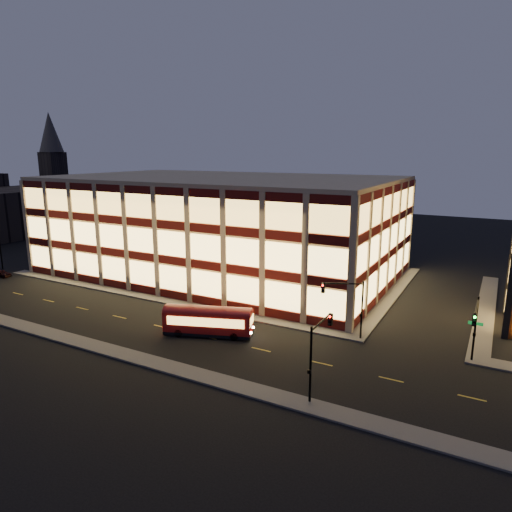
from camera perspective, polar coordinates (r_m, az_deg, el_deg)
The scene contains 13 objects.
ground at distance 56.65m, azimuth -10.94°, elevation -5.98°, with size 200.00×200.00×0.00m, color black.
sidewalk_office_south at distance 59.21m, azimuth -12.59°, elevation -5.14°, with size 54.00×2.00×0.15m, color #514F4C.
sidewalk_office_east at distance 61.89m, azimuth 16.61°, elevation -4.59°, with size 2.00×30.00×0.15m, color #514F4C.
sidewalk_tower_west at distance 60.80m, azimuth 26.82°, elevation -5.78°, with size 2.00×30.00×0.15m, color #514F4C.
sidewalk_near at distance 48.04m, azimuth -20.95°, elevation -10.04°, with size 100.00×2.00×0.15m, color #514F4C.
office_building at distance 69.89m, azimuth -4.24°, elevation 3.94°, with size 50.45×30.45×14.50m.
church_tower at distance 132.62m, azimuth -23.80°, elevation 7.90°, with size 5.00×5.00×18.00m, color #2D2621.
church_spire at distance 132.40m, azimuth -24.36°, elevation 13.93°, with size 6.00×6.00×10.00m, color #4C473F.
traffic_signal_far at distance 45.33m, azimuth 11.40°, elevation -5.34°, with size 3.79×1.87×6.00m.
traffic_signal_right at distance 42.81m, azimuth 25.72°, elevation -7.53°, with size 1.20×4.37×6.00m.
traffic_signal_near at distance 34.93m, azimuth 7.80°, elevation -10.82°, with size 0.32×4.45×6.00m.
trolley_bus at distance 46.50m, azimuth -6.00°, elevation -7.87°, with size 9.11×5.05×3.01m.
parked_car_0 at distance 77.26m, azimuth -29.27°, elevation -1.91°, with size 1.31×3.24×1.11m, color black.
Camera 1 is at (34.57, -41.06, 18.12)m, focal length 32.00 mm.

